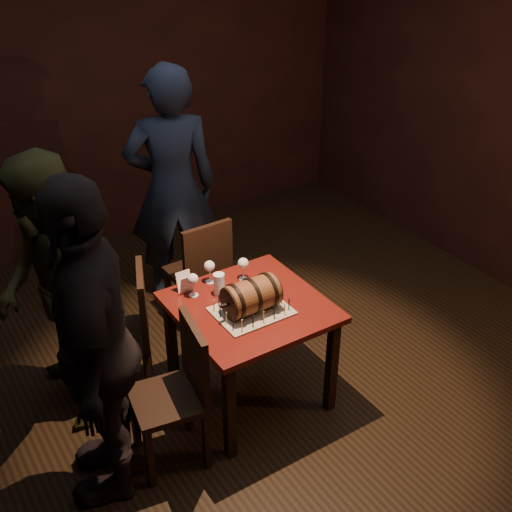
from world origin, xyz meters
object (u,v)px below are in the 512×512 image
at_px(pint_of_ale, 219,285).
at_px(pub_table, 250,319).
at_px(person_left_rear, 54,296).
at_px(person_left_front, 95,345).
at_px(wine_glass_mid, 209,267).
at_px(chair_back, 202,269).
at_px(barrel_cake, 251,296).
at_px(wine_glass_left, 193,280).
at_px(person_back, 172,189).
at_px(chair_left_front, 180,386).
at_px(chair_left_rear, 130,326).
at_px(wine_glass_right, 243,264).

bearing_deg(pint_of_ale, pub_table, -63.58).
relative_size(person_left_rear, person_left_front, 0.92).
distance_m(wine_glass_mid, chair_back, 0.65).
bearing_deg(wine_glass_mid, pub_table, -77.20).
xyz_separation_m(barrel_cake, person_left_front, (-1.00, -0.07, 0.10)).
relative_size(wine_glass_left, person_left_rear, 0.09).
bearing_deg(person_back, person_left_rear, 52.96).
height_order(barrel_cake, person_left_rear, person_left_rear).
bearing_deg(wine_glass_left, pub_table, -48.29).
relative_size(pub_table, person_left_front, 0.47).
distance_m(chair_left_front, person_left_rear, 0.93).
bearing_deg(wine_glass_left, person_left_rear, 161.70).
xyz_separation_m(pub_table, chair_left_rear, (-0.62, 0.49, -0.12)).
xyz_separation_m(wine_glass_mid, pint_of_ale, (-0.02, -0.16, -0.04)).
bearing_deg(person_left_rear, pub_table, 66.67).
xyz_separation_m(chair_back, chair_left_front, (-0.73, -1.07, 0.00)).
relative_size(chair_left_rear, person_back, 0.48).
bearing_deg(chair_left_front, wine_glass_mid, 46.98).
bearing_deg(wine_glass_left, pint_of_ale, -27.12).
bearing_deg(wine_glass_mid, chair_left_rear, 165.83).
relative_size(person_back, person_left_front, 1.01).
bearing_deg(pint_of_ale, person_left_front, -159.91).
bearing_deg(person_left_rear, barrel_cake, 62.80).
xyz_separation_m(pub_table, wine_glass_left, (-0.25, 0.28, 0.23)).
bearing_deg(barrel_cake, person_back, 82.55).
distance_m(pub_table, wine_glass_left, 0.43).
bearing_deg(wine_glass_right, person_left_rear, 166.94).
height_order(wine_glass_left, chair_left_rear, chair_left_rear).
bearing_deg(pint_of_ale, wine_glass_mid, 83.14).
bearing_deg(person_back, barrel_cake, 100.89).
relative_size(chair_left_rear, person_left_front, 0.48).
bearing_deg(chair_back, chair_left_rear, -153.24).
relative_size(chair_left_rear, chair_left_front, 1.00).
height_order(pub_table, wine_glass_mid, wine_glass_mid).
distance_m(wine_glass_mid, chair_left_front, 0.84).
bearing_deg(person_left_front, barrel_cake, 116.43).
relative_size(pint_of_ale, chair_left_rear, 0.16).
bearing_deg(person_left_front, chair_left_front, 104.20).
bearing_deg(wine_glass_left, wine_glass_right, -1.07).
bearing_deg(chair_back, person_left_front, -138.93).
bearing_deg(chair_back, person_left_rear, -164.33).
bearing_deg(wine_glass_right, pub_table, -114.38).
relative_size(chair_back, chair_left_front, 1.00).
bearing_deg(wine_glass_left, chair_left_front, -126.77).
bearing_deg(person_left_rear, chair_back, 109.73).
xyz_separation_m(pub_table, chair_left_front, (-0.60, -0.20, -0.12)).
relative_size(wine_glass_left, chair_left_front, 0.17).
relative_size(wine_glass_mid, person_back, 0.08).
distance_m(wine_glass_right, pint_of_ale, 0.24).
height_order(wine_glass_left, pint_of_ale, wine_glass_left).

